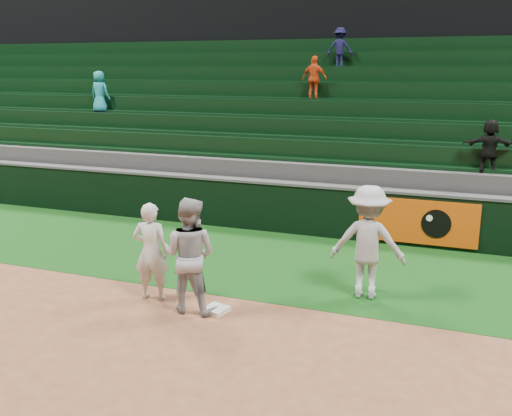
{
  "coord_description": "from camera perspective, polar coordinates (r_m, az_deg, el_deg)",
  "views": [
    {
      "loc": [
        3.91,
        -7.71,
        3.95
      ],
      "look_at": [
        0.17,
        2.3,
        1.3
      ],
      "focal_mm": 40.0,
      "sensor_mm": 36.0,
      "label": 1
    }
  ],
  "objects": [
    {
      "name": "field_wall",
      "position": [
        13.88,
        3.62,
        0.07
      ],
      "size": [
        36.0,
        0.45,
        1.25
      ],
      "color": "black",
      "rests_on": "ground"
    },
    {
      "name": "first_baseman",
      "position": [
        9.99,
        -10.44,
        -4.3
      ],
      "size": [
        0.69,
        0.52,
        1.73
      ],
      "primitive_type": "imported",
      "rotation": [
        0.0,
        0.0,
        3.32
      ],
      "color": "silver",
      "rests_on": "ground"
    },
    {
      "name": "upper_deck",
      "position": [
        25.54,
        12.24,
        18.22
      ],
      "size": [
        40.0,
        12.0,
        12.0
      ],
      "primitive_type": "cube",
      "color": "black",
      "rests_on": "ground"
    },
    {
      "name": "foul_grass",
      "position": [
        12.06,
        0.4,
        -5.16
      ],
      "size": [
        36.0,
        4.2,
        0.01
      ],
      "primitive_type": "cube",
      "color": "#0D370F",
      "rests_on": "ground"
    },
    {
      "name": "first_base",
      "position": [
        9.61,
        -4.02,
        -10.11
      ],
      "size": [
        0.44,
        0.44,
        0.08
      ],
      "primitive_type": "cube",
      "rotation": [
        0.0,
        0.0,
        -0.25
      ],
      "color": "white",
      "rests_on": "ground"
    },
    {
      "name": "stadium_seating",
      "position": [
        17.28,
        7.27,
        6.33
      ],
      "size": [
        36.0,
        5.95,
        5.12
      ],
      "color": "#333335",
      "rests_on": "ground"
    },
    {
      "name": "baserunner",
      "position": [
        9.39,
        -6.67,
        -4.7
      ],
      "size": [
        0.95,
        0.75,
        1.93
      ],
      "primitive_type": "imported",
      "rotation": [
        0.0,
        0.0,
        3.17
      ],
      "color": "#9C9FA6",
      "rests_on": "ground"
    },
    {
      "name": "ground",
      "position": [
        9.5,
        -5.94,
        -10.71
      ],
      "size": [
        70.0,
        70.0,
        0.0
      ],
      "primitive_type": "plane",
      "color": "brown",
      "rests_on": "ground"
    },
    {
      "name": "base_coach",
      "position": [
        10.05,
        11.12,
        -3.38
      ],
      "size": [
        1.34,
        0.83,
        1.99
      ],
      "primitive_type": "imported",
      "rotation": [
        0.0,
        0.0,
        3.21
      ],
      "color": "#A7AAB5",
      "rests_on": "foul_grass"
    }
  ]
}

